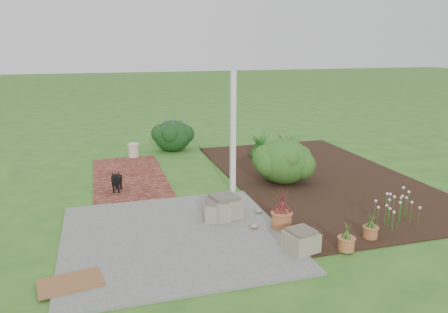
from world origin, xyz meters
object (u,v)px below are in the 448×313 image
object	(u,v)px
stone_trough_near	(301,241)
evergreen_shrub	(283,160)
black_dog	(116,180)
cream_ceramic_urn	(134,150)

from	to	relation	value
stone_trough_near	evergreen_shrub	world-z (taller)	evergreen_shrub
black_dog	evergreen_shrub	xyz separation A→B (m)	(3.58, -0.31, 0.24)
black_dog	evergreen_shrub	size ratio (longest dim) A/B	0.41
evergreen_shrub	cream_ceramic_urn	bearing A→B (deg)	133.94
black_dog	cream_ceramic_urn	distance (m)	2.86
stone_trough_near	black_dog	xyz separation A→B (m)	(-2.48, 3.46, 0.11)
cream_ceramic_urn	evergreen_shrub	bearing A→B (deg)	-46.06
stone_trough_near	cream_ceramic_urn	size ratio (longest dim) A/B	1.18
cream_ceramic_urn	stone_trough_near	bearing A→B (deg)	-73.11
black_dog	cream_ceramic_urn	size ratio (longest dim) A/B	1.35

